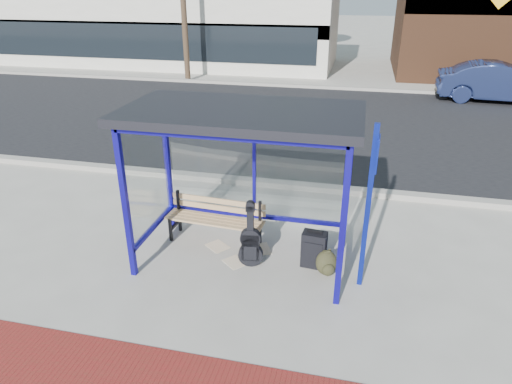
% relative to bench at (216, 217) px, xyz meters
% --- Properties ---
extents(ground, '(120.00, 120.00, 0.00)m').
position_rel_bench_xyz_m(ground, '(0.60, -0.48, -0.44)').
color(ground, '#B2ADA0').
rests_on(ground, ground).
extents(curb_near, '(60.00, 0.25, 0.12)m').
position_rel_bench_xyz_m(curb_near, '(0.60, 2.42, -0.38)').
color(curb_near, gray).
rests_on(curb_near, ground).
extents(street_asphalt, '(60.00, 10.00, 0.00)m').
position_rel_bench_xyz_m(street_asphalt, '(0.60, 7.52, -0.44)').
color(street_asphalt, black).
rests_on(street_asphalt, ground).
extents(curb_far, '(60.00, 0.25, 0.12)m').
position_rel_bench_xyz_m(curb_far, '(0.60, 12.62, -0.38)').
color(curb_far, gray).
rests_on(curb_far, ground).
extents(far_sidewalk, '(60.00, 4.00, 0.01)m').
position_rel_bench_xyz_m(far_sidewalk, '(0.60, 14.52, -0.44)').
color(far_sidewalk, '#B2ADA0').
rests_on(far_sidewalk, ground).
extents(bus_shelter, '(3.30, 1.80, 2.42)m').
position_rel_bench_xyz_m(bus_shelter, '(0.60, -0.41, 1.63)').
color(bus_shelter, '#130D91').
rests_on(bus_shelter, ground).
extents(storefront_white, '(18.00, 6.04, 4.00)m').
position_rel_bench_xyz_m(storefront_white, '(-8.40, 17.51, 1.56)').
color(storefront_white, silver).
rests_on(storefront_white, ground).
extents(bench, '(1.67, 0.51, 0.78)m').
position_rel_bench_xyz_m(bench, '(0.00, 0.00, 0.00)').
color(bench, black).
rests_on(bench, ground).
extents(guitar_bag, '(0.39, 0.16, 1.03)m').
position_rel_bench_xyz_m(guitar_bag, '(0.74, -0.60, -0.06)').
color(guitar_bag, black).
rests_on(guitar_bag, ground).
extents(suitcase, '(0.39, 0.27, 0.63)m').
position_rel_bench_xyz_m(suitcase, '(1.69, -0.41, -0.15)').
color(suitcase, black).
rests_on(suitcase, ground).
extents(backpack, '(0.38, 0.37, 0.39)m').
position_rel_bench_xyz_m(backpack, '(1.90, -0.58, -0.26)').
color(backpack, '#292817').
rests_on(backpack, ground).
extents(sign_post, '(0.10, 0.30, 2.40)m').
position_rel_bench_xyz_m(sign_post, '(2.40, -0.71, 0.91)').
color(sign_post, navy).
rests_on(sign_post, ground).
extents(newspaper_a, '(0.46, 0.44, 0.01)m').
position_rel_bench_xyz_m(newspaper_a, '(0.08, -0.20, -0.44)').
color(newspaper_a, white).
rests_on(newspaper_a, ground).
extents(newspaper_b, '(0.44, 0.43, 0.01)m').
position_rel_bench_xyz_m(newspaper_b, '(0.48, -0.59, -0.44)').
color(newspaper_b, white).
rests_on(newspaper_b, ground).
extents(newspaper_c, '(0.44, 0.47, 0.01)m').
position_rel_bench_xyz_m(newspaper_c, '(0.80, -0.13, -0.44)').
color(newspaper_c, white).
rests_on(newspaper_c, ground).
extents(parked_car, '(4.33, 1.73, 1.40)m').
position_rel_bench_xyz_m(parked_car, '(7.01, 11.76, 0.26)').
color(parked_car, '#1A244A').
rests_on(parked_car, ground).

